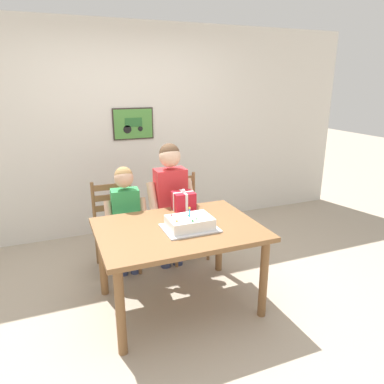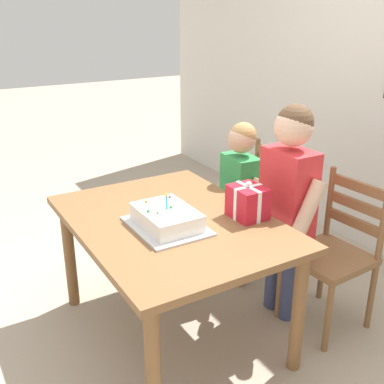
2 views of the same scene
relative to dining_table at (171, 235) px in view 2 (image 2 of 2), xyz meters
name	(u,v)px [view 2 (image 2 of 2)]	position (x,y,z in m)	size (l,w,h in m)	color
ground_plane	(173,332)	(0.00, 0.00, -0.65)	(20.00, 20.00, 0.00)	tan
dining_table	(171,235)	(0.00, 0.00, 0.00)	(1.34, 0.99, 0.74)	brown
birthday_cake	(166,219)	(0.08, -0.07, 0.14)	(0.44, 0.34, 0.19)	silver
gift_box_red_large	(248,202)	(0.19, 0.37, 0.18)	(0.20, 0.17, 0.21)	red
chair_left	(254,209)	(-0.38, 0.88, -0.18)	(0.43, 0.43, 0.92)	brown
chair_right	(334,253)	(0.38, 0.88, -0.18)	(0.44, 0.44, 0.92)	brown
child_older	(288,194)	(0.16, 0.68, 0.16)	(0.48, 0.27, 1.33)	#38426B
child_younger	(240,188)	(-0.30, 0.68, 0.04)	(0.42, 0.25, 1.13)	#38426B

